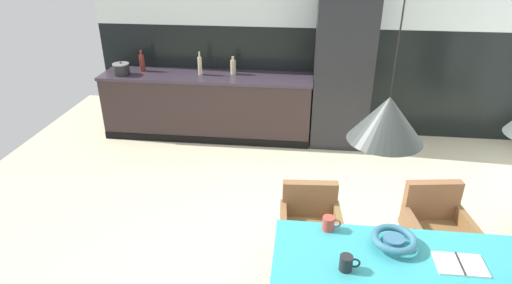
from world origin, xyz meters
TOP-DOWN VIEW (x-y plane):
  - ground_plane at (0.00, 0.00)m, footprint 7.84×7.84m
  - back_wall_splashback_dark at (0.00, 2.93)m, footprint 6.03×0.12m
  - kitchen_counter at (-1.46, 2.57)m, footprint 2.85×0.63m
  - refrigerator_column at (0.33, 2.57)m, footprint 0.72×0.60m
  - dining_table at (0.65, -0.79)m, footprint 1.89×0.96m
  - armchair_head_of_table at (-0.05, 0.05)m, footprint 0.52×0.50m
  - armchair_corner_seat at (0.97, 0.14)m, footprint 0.55×0.53m
  - fruit_bowl at (0.49, -0.52)m, footprint 0.30×0.30m
  - open_book at (0.88, -0.65)m, footprint 0.30×0.21m
  - mug_dark_espresso at (0.07, -0.39)m, footprint 0.13×0.08m
  - mug_wide_latte at (0.16, -0.78)m, footprint 0.13×0.08m
  - cooking_pot at (-2.58, 2.44)m, footprint 0.22×0.22m
  - bottle_vinegar_dark at (-1.10, 2.64)m, footprint 0.07×0.07m
  - bottle_spice_small at (-1.54, 2.56)m, footprint 0.06×0.06m
  - bottle_wine_green at (-2.36, 2.64)m, footprint 0.07×0.07m
  - pendant_lamp_over_table_near at (0.27, -0.80)m, footprint 0.39×0.39m

SIDE VIEW (x-z plane):
  - ground_plane at x=0.00m, z-range 0.00..0.00m
  - kitchen_counter at x=-1.46m, z-range 0.00..0.88m
  - armchair_head_of_table at x=-0.05m, z-range 0.11..0.86m
  - armchair_corner_seat at x=0.97m, z-range 0.10..0.88m
  - dining_table at x=0.65m, z-range 0.32..1.05m
  - open_book at x=0.88m, z-range 0.72..0.74m
  - back_wall_splashback_dark at x=0.00m, z-range 0.00..1.47m
  - mug_dark_espresso at x=0.07m, z-range 0.72..0.82m
  - mug_wide_latte at x=0.16m, z-range 0.72..0.82m
  - fruit_bowl at x=0.49m, z-range 0.73..0.82m
  - cooking_pot at x=-2.58m, z-range 0.87..1.05m
  - bottle_vinegar_dark at x=-1.10m, z-range 0.86..1.10m
  - bottle_wine_green at x=-2.36m, z-range 0.86..1.15m
  - refrigerator_column at x=0.33m, z-range 0.00..2.01m
  - bottle_spice_small at x=-1.54m, z-range 0.85..1.16m
  - pendant_lamp_over_table_near at x=0.27m, z-range 1.12..2.38m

